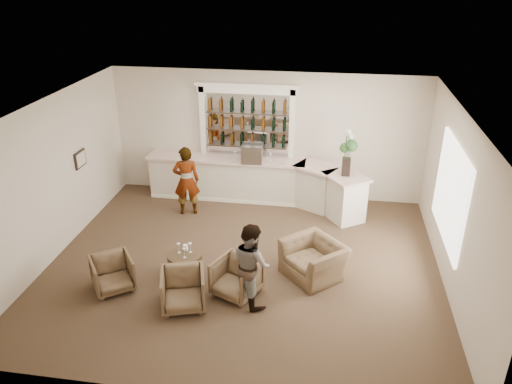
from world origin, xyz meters
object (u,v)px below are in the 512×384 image
armchair_far (314,260)px  armchair_center (183,289)px  flower_vase (347,150)px  bar_counter (257,181)px  sommelier (186,181)px  armchair_left (113,273)px  espresso_machine (252,153)px  armchair_right (236,278)px  cocktail_table (185,265)px  guest (251,264)px

armchair_far → armchair_center: bearing=-102.3°
flower_vase → bar_counter: bearing=165.1°
sommelier → armchair_left: sommelier is taller
armchair_left → flower_vase: 5.83m
espresso_machine → flower_vase: bearing=-15.7°
sommelier → espresso_machine: (1.49, 0.83, 0.50)m
armchair_left → armchair_center: (1.48, -0.31, 0.02)m
armchair_right → armchair_left: bearing=-151.3°
cocktail_table → armchair_far: armchair_far is taller
bar_counter → espresso_machine: bearing=-146.4°
armchair_center → flower_vase: (2.86, 3.92, 1.42)m
flower_vase → armchair_center: bearing=-126.1°
armchair_center → flower_vase: bearing=37.3°
espresso_machine → sommelier: bearing=-154.3°
sommelier → flower_vase: flower_vase is taller
bar_counter → armchair_center: bar_counter is taller
armchair_left → armchair_far: bearing=-20.4°
armchair_far → armchair_right: bearing=-102.0°
cocktail_table → flower_vase: bearing=43.8°
cocktail_table → armchair_right: armchair_right is taller
sommelier → guest: size_ratio=1.08×
armchair_left → armchair_center: 1.52m
espresso_machine → flower_vase: size_ratio=0.46×
bar_counter → guest: 4.22m
armchair_right → flower_vase: size_ratio=0.70×
bar_counter → espresso_machine: size_ratio=10.96×
guest → armchair_center: 1.32m
sommelier → armchair_right: size_ratio=2.21×
guest → flower_vase: bearing=-66.5°
armchair_right → armchair_far: armchair_far is taller
armchair_right → armchair_far: bearing=54.7°
bar_counter → sommelier: bearing=-150.5°
bar_counter → sommelier: size_ratio=3.27×
cocktail_table → sommelier: bearing=104.9°
cocktail_table → guest: guest is taller
cocktail_table → armchair_left: size_ratio=0.92×
sommelier → guest: 3.90m
armchair_center → armchair_right: (0.88, 0.51, -0.00)m
cocktail_table → flower_vase: flower_vase is taller
bar_counter → armchair_left: size_ratio=7.63×
armchair_right → sommelier: bearing=144.4°
armchair_far → flower_vase: 2.99m
guest → armchair_left: (-2.68, -0.02, -0.47)m
bar_counter → cocktail_table: (-0.91, -3.56, -0.32)m
armchair_right → guest: bearing=-6.3°
guest → armchair_left: bearing=48.9°
cocktail_table → espresso_machine: 3.74m
armchair_far → armchair_left: bearing=-117.5°
cocktail_table → guest: 1.66m
bar_counter → espresso_machine: 0.81m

